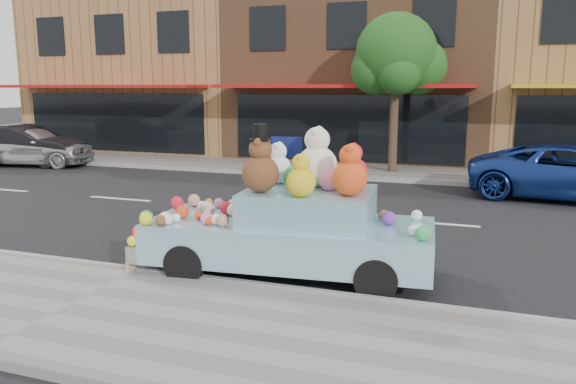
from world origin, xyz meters
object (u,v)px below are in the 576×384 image
at_px(car_dark, 24,145).
at_px(art_car, 292,223).
at_px(street_tree, 397,61).
at_px(car_blue, 573,173).
at_px(car_silver, 33,146).

height_order(car_dark, art_car, art_car).
bearing_deg(street_tree, art_car, -89.15).
bearing_deg(car_blue, art_car, 155.48).
xyz_separation_m(car_silver, car_dark, (-0.41, -0.00, 0.02)).
xyz_separation_m(street_tree, car_silver, (-12.88, -2.33, -2.96)).
height_order(car_blue, art_car, art_car).
bearing_deg(art_car, car_dark, 142.56).
height_order(car_silver, car_dark, car_dark).
relative_size(car_silver, car_dark, 0.95).
bearing_deg(car_silver, street_tree, -91.57).
bearing_deg(art_car, street_tree, 85.32).
bearing_deg(car_dark, car_silver, -99.20).
distance_m(car_dark, art_car, 15.84).
height_order(street_tree, art_car, street_tree).
bearing_deg(car_blue, car_dark, 95.60).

